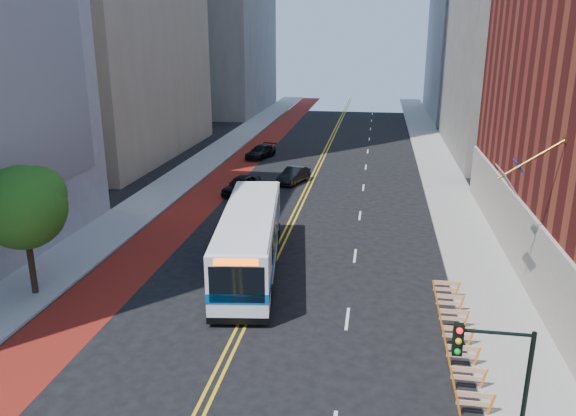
{
  "coord_description": "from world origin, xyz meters",
  "views": [
    {
      "loc": [
        5.79,
        -18.0,
        12.96
      ],
      "look_at": [
        1.62,
        8.0,
        4.74
      ],
      "focal_mm": 35.0,
      "sensor_mm": 36.0,
      "label": 1
    }
  ],
  "objects_px": {
    "transit_bus": "(250,239)",
    "car_c": "(261,152)",
    "street_tree": "(24,204)",
    "car_b": "(294,175)",
    "traffic_signal": "(495,375)",
    "car_a": "(241,185)"
  },
  "relations": [
    {
      "from": "transit_bus",
      "to": "car_b",
      "type": "xyz_separation_m",
      "value": [
        -0.48,
        19.74,
        -1.2
      ]
    },
    {
      "from": "traffic_signal",
      "to": "car_a",
      "type": "height_order",
      "value": "traffic_signal"
    },
    {
      "from": "traffic_signal",
      "to": "car_b",
      "type": "relative_size",
      "value": 1.19
    },
    {
      "from": "car_c",
      "to": "traffic_signal",
      "type": "bearing_deg",
      "value": -52.87
    },
    {
      "from": "street_tree",
      "to": "car_a",
      "type": "distance_m",
      "value": 21.63
    },
    {
      "from": "transit_bus",
      "to": "car_a",
      "type": "bearing_deg",
      "value": 97.7
    },
    {
      "from": "traffic_signal",
      "to": "car_b",
      "type": "height_order",
      "value": "traffic_signal"
    },
    {
      "from": "car_c",
      "to": "car_a",
      "type": "bearing_deg",
      "value": -67.54
    },
    {
      "from": "car_a",
      "to": "street_tree",
      "type": "bearing_deg",
      "value": -90.9
    },
    {
      "from": "street_tree",
      "to": "traffic_signal",
      "type": "height_order",
      "value": "street_tree"
    },
    {
      "from": "street_tree",
      "to": "car_c",
      "type": "relative_size",
      "value": 1.45
    },
    {
      "from": "street_tree",
      "to": "car_c",
      "type": "xyz_separation_m",
      "value": [
        4.62,
        34.62,
        -4.24
      ]
    },
    {
      "from": "street_tree",
      "to": "car_c",
      "type": "height_order",
      "value": "street_tree"
    },
    {
      "from": "street_tree",
      "to": "car_c",
      "type": "distance_m",
      "value": 35.19
    },
    {
      "from": "transit_bus",
      "to": "car_c",
      "type": "distance_m",
      "value": 30.28
    },
    {
      "from": "car_b",
      "to": "street_tree",
      "type": "bearing_deg",
      "value": -93.85
    },
    {
      "from": "car_b",
      "to": "car_c",
      "type": "relative_size",
      "value": 0.92
    },
    {
      "from": "car_c",
      "to": "transit_bus",
      "type": "bearing_deg",
      "value": -62.15
    },
    {
      "from": "street_tree",
      "to": "car_b",
      "type": "distance_m",
      "value": 26.83
    },
    {
      "from": "car_b",
      "to": "traffic_signal",
      "type": "bearing_deg",
      "value": -54.57
    },
    {
      "from": "traffic_signal",
      "to": "transit_bus",
      "type": "xyz_separation_m",
      "value": [
        -10.43,
        14.45,
        -1.82
      ]
    },
    {
      "from": "street_tree",
      "to": "traffic_signal",
      "type": "xyz_separation_m",
      "value": [
        20.66,
        -9.55,
        -1.19
      ]
    }
  ]
}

